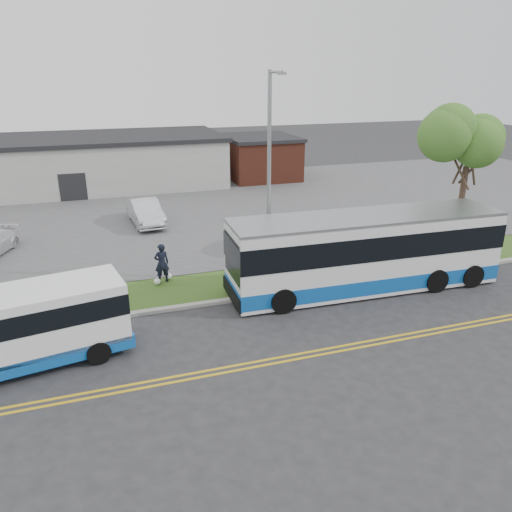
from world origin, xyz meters
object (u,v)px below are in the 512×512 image
object	(u,v)px
shuttle_bus	(38,324)
transit_bus	(365,252)
tree_east	(470,140)
streetlight_near	(270,173)
parked_car_a	(145,212)
pedestrian	(162,263)

from	to	relation	value
shuttle_bus	transit_bus	xyz separation A→B (m)	(13.81, 2.03, 0.32)
tree_east	shuttle_bus	xyz separation A→B (m)	(-20.89, -4.43, -4.75)
streetlight_near	shuttle_bus	xyz separation A→B (m)	(-9.89, -4.16, -3.77)
shuttle_bus	parked_car_a	bearing A→B (deg)	60.57
tree_east	streetlight_near	size ratio (longest dim) A/B	0.88
tree_east	parked_car_a	bearing A→B (deg)	144.71
streetlight_near	shuttle_bus	bearing A→B (deg)	-157.19
transit_bus	pedestrian	size ratio (longest dim) A/B	6.67
tree_east	streetlight_near	world-z (taller)	streetlight_near
pedestrian	tree_east	bearing A→B (deg)	170.55
transit_bus	pedestrian	xyz separation A→B (m)	(-8.81, 3.40, -0.72)
pedestrian	parked_car_a	distance (m)	9.97
shuttle_bus	pedestrian	size ratio (longest dim) A/B	3.86
tree_east	parked_car_a	xyz separation A→B (m)	(-15.49, 10.96, -5.29)
shuttle_bus	transit_bus	distance (m)	13.96
streetlight_near	pedestrian	distance (m)	6.56
tree_east	shuttle_bus	world-z (taller)	tree_east
pedestrian	transit_bus	bearing A→B (deg)	153.06
pedestrian	parked_car_a	bearing A→B (deg)	-98.15
streetlight_near	shuttle_bus	size ratio (longest dim) A/B	1.29
pedestrian	shuttle_bus	bearing A→B (deg)	41.55
shuttle_bus	pedestrian	world-z (taller)	shuttle_bus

